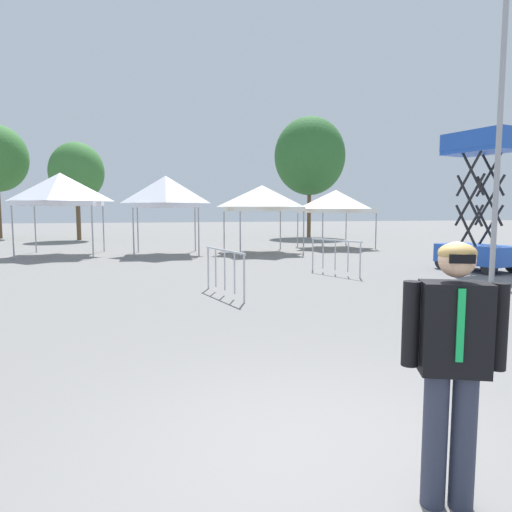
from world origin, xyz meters
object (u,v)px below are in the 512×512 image
Objects in this scene: tree_behind_tents_right at (310,156)px; canopy_tent_right_of_center at (262,198)px; scissor_lift at (478,230)px; tree_behind_tents_left at (77,172)px; canopy_tent_left_of_center at (60,189)px; light_pole_near_lift at (503,70)px; canopy_tent_center at (336,201)px; person_foreground at (453,356)px; crowd_barrier_by_lift at (225,263)px; crowd_barrier_mid_lot at (335,250)px; canopy_tent_far_right at (166,192)px.

canopy_tent_right_of_center is at bearing -120.42° from tree_behind_tents_right.
tree_behind_tents_left is (-14.64, 19.33, 3.11)m from scissor_lift.
light_pole_near_lift reaches higher than canopy_tent_left_of_center.
scissor_lift is at bearing -93.85° from tree_behind_tents_right.
canopy_tent_center reaches higher than person_foreground.
tree_behind_tents_left is at bearing 105.27° from crowd_barrier_by_lift.
crowd_barrier_mid_lot is at bearing 69.90° from person_foreground.
tree_behind_tents_right is 20.04m from crowd_barrier_mid_lot.
crowd_barrier_by_lift is (-0.11, 7.80, -0.28)m from person_foreground.
tree_behind_tents_right is 4.40× the size of crowd_barrier_mid_lot.
canopy_tent_far_right is 0.40× the size of tree_behind_tents_right.
tree_behind_tents_left is 21.66m from crowd_barrier_mid_lot.
scissor_lift is 13.25m from person_foreground.
canopy_tent_far_right is at bearing 121.65° from crowd_barrier_mid_lot.
scissor_lift is 24.44m from tree_behind_tents_left.
crowd_barrier_by_lift is (-3.55, -10.02, -1.75)m from canopy_tent_right_of_center.
canopy_tent_far_right reaches higher than crowd_barrier_by_lift.
scissor_lift is at bearing 57.30° from light_pole_near_lift.
tree_behind_tents_right is (10.79, 10.78, 3.06)m from canopy_tent_far_right.
canopy_tent_left_of_center is at bearing -176.44° from canopy_tent_center.
canopy_tent_far_right is 1.70× the size of crowd_barrier_by_lift.
tree_behind_tents_right is (9.90, 28.83, 4.80)m from person_foreground.
scissor_lift is (0.75, -9.56, -1.10)m from canopy_tent_center.
scissor_lift is 9.05m from crowd_barrier_by_lift.
canopy_tent_left_of_center is 0.80× the size of scissor_lift.
canopy_tent_far_right is 9.19m from crowd_barrier_mid_lot.
crowd_barrier_by_lift is (0.78, -10.25, -2.02)m from canopy_tent_far_right.
canopy_tent_far_right is (4.45, -0.73, -0.09)m from canopy_tent_left_of_center.
canopy_tent_right_of_center is 10.78m from crowd_barrier_by_lift.
light_pole_near_lift is at bearing -93.83° from canopy_tent_center.
light_pole_near_lift is 25.40m from tree_behind_tents_left.
tree_behind_tents_left reaches higher than crowd_barrier_by_lift.
light_pole_near_lift reaches higher than crowd_barrier_mid_lot.
scissor_lift reaches higher than canopy_tent_center.
light_pole_near_lift is (12.43, -11.15, 2.66)m from canopy_tent_left_of_center.
person_foreground is (-3.44, -17.83, -1.47)m from canopy_tent_right_of_center.
canopy_tent_right_of_center is at bearing -3.00° from canopy_tent_far_right.
light_pole_near_lift is at bearing -58.95° from tree_behind_tents_left.
canopy_tent_center is at bearing 66.07° from crowd_barrier_mid_lot.
canopy_tent_far_right is 0.78× the size of scissor_lift.
tree_behind_tents_left reaches higher than scissor_lift.
canopy_tent_left_of_center is 16.55m from scissor_lift.
light_pole_near_lift is at bearing -122.70° from scissor_lift.
scissor_lift is 2.17× the size of crowd_barrier_by_lift.
person_foreground is (-8.64, -10.05, -0.28)m from scissor_lift.
tree_behind_tents_left is (-9.44, 11.55, 1.92)m from canopy_tent_right_of_center.
scissor_lift is at bearing -52.86° from tree_behind_tents_left.
canopy_tent_left_of_center reaches higher than canopy_tent_far_right.
canopy_tent_center is 10.18m from crowd_barrier_mid_lot.
crowd_barrier_mid_lot is at bearing -62.63° from tree_behind_tents_left.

